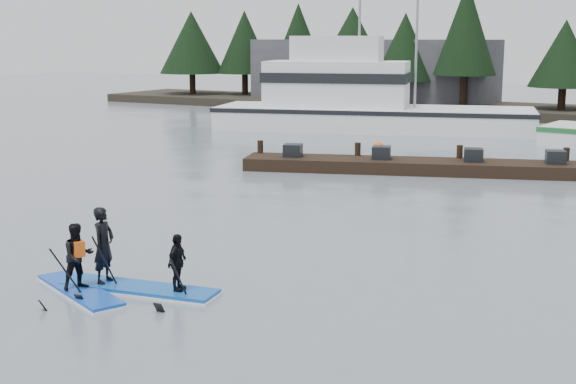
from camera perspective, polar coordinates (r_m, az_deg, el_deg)
The scene contains 10 objects.
ground at distance 16.74m, azimuth -10.20°, elevation -7.11°, with size 160.00×160.00×0.00m, color slate.
far_shore at distance 55.38m, azimuth 18.66°, elevation 5.34°, with size 70.00×8.00×0.60m, color #2D281E.
treeline at distance 55.40m, azimuth 18.64°, elevation 5.03°, with size 60.00×4.00×8.00m, color black, non-canonical shape.
waterfront_building at distance 61.27m, azimuth 6.08°, elevation 8.39°, with size 18.00×6.00×5.00m, color #4C4C51.
fishing_boat_large at distance 45.76m, azimuth 5.41°, elevation 5.38°, with size 18.27×9.54×9.94m.
floating_dock at distance 31.38m, azimuth 10.28°, elevation 1.79°, with size 14.64×1.95×0.49m, color black.
buoy_a at distance 45.18m, azimuth -0.70°, elevation 4.40°, with size 0.52×0.52×0.52m, color #F6500C.
buoy_b at distance 37.15m, azimuth 6.45°, elevation 2.91°, with size 0.55×0.55×0.55m, color #F6500C.
paddleboard_solo at distance 16.86m, azimuth -14.67°, elevation -5.15°, with size 2.88×1.75×1.90m.
paddleboard_duo at distance 16.77m, azimuth -10.86°, elevation -5.10°, with size 3.44×1.45×2.20m.
Camera 1 is at (10.24, -12.21, 5.13)m, focal length 50.00 mm.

